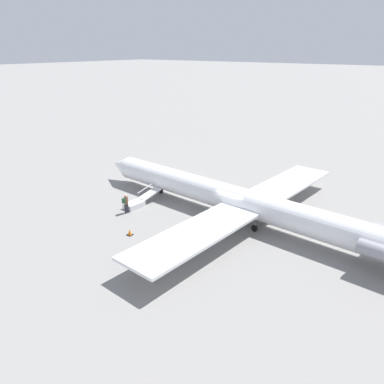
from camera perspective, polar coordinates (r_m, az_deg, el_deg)
name	(u,v)px	position (r m, az deg, el deg)	size (l,w,h in m)	color
ground_plane	(233,218)	(31.99, 6.34, -3.92)	(600.00, 600.00, 0.00)	gray
airplane_main	(243,202)	(30.86, 7.80, -1.47)	(32.19, 24.93, 5.79)	white
boarding_stairs	(137,202)	(34.29, -8.32, -1.59)	(1.27, 4.07, 1.52)	silver
passenger	(126,202)	(32.80, -10.05, -1.56)	(0.36, 0.55, 1.74)	#23232D
traffic_cone_near_stairs	(130,232)	(29.31, -9.46, -6.09)	(0.44, 0.44, 0.48)	black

